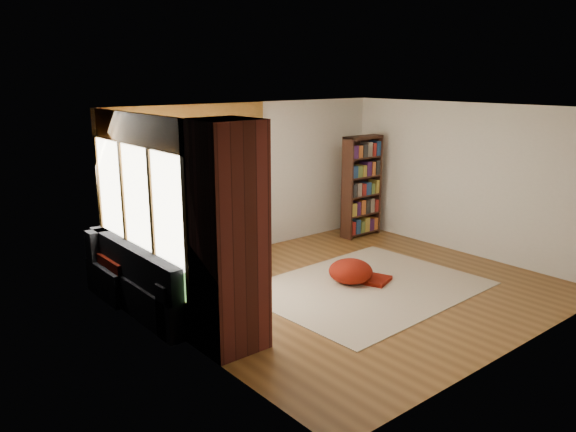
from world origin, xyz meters
TOP-DOWN VIEW (x-y plane):
  - floor at (0.00, 0.00)m, footprint 5.50×5.50m
  - ceiling at (0.00, 0.00)m, footprint 5.50×5.50m
  - wall_back at (0.00, 2.50)m, footprint 5.50×0.04m
  - wall_front at (0.00, -2.50)m, footprint 5.50×0.04m
  - wall_left at (-2.75, 0.00)m, footprint 0.04×5.00m
  - wall_right at (2.75, 0.00)m, footprint 0.04×5.00m
  - windows_back at (-1.20, 2.47)m, footprint 2.82×0.10m
  - windows_left at (-2.72, 1.20)m, footprint 0.10×2.62m
  - roller_blind at (-2.69, 2.03)m, footprint 0.03×0.72m
  - brick_chimney at (-2.40, -0.35)m, footprint 0.70×0.70m
  - sectional_sofa at (-1.95, 1.70)m, footprint 2.20×2.20m
  - area_rug at (0.18, -0.11)m, footprint 3.35×2.62m
  - bookshelf at (2.14, 1.88)m, footprint 0.83×0.28m
  - pouf at (0.13, 0.19)m, footprint 0.84×0.84m
  - dog_tan at (-1.82, 1.94)m, footprint 1.03×1.01m
  - dog_brindle at (-1.88, 1.17)m, footprint 0.52×0.85m
  - throw_pillows at (-1.92, 1.85)m, footprint 1.98×1.68m

SIDE VIEW (x-z plane):
  - floor at x=0.00m, z-range 0.00..0.00m
  - area_rug at x=0.18m, z-range 0.00..0.01m
  - pouf at x=0.13m, z-range 0.01..0.37m
  - sectional_sofa at x=-1.95m, z-range -0.10..0.70m
  - throw_pillows at x=-1.92m, z-range 0.52..0.97m
  - dog_brindle at x=-1.88m, z-range 0.54..0.99m
  - dog_tan at x=-1.82m, z-range 0.54..1.05m
  - bookshelf at x=2.14m, z-range 0.00..1.94m
  - wall_back at x=0.00m, z-range 0.00..2.60m
  - wall_front at x=0.00m, z-range 0.00..2.60m
  - wall_left at x=-2.75m, z-range 0.00..2.60m
  - wall_right at x=2.75m, z-range 0.00..2.60m
  - brick_chimney at x=-2.40m, z-range 0.00..2.60m
  - windows_back at x=-1.20m, z-range 0.40..2.30m
  - windows_left at x=-2.72m, z-range 0.40..2.30m
  - roller_blind at x=-2.69m, z-range 1.30..2.20m
  - ceiling at x=0.00m, z-range 2.60..2.60m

